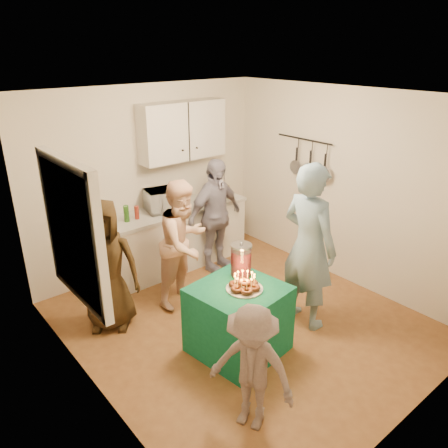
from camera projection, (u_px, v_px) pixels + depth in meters
floor at (243, 321)px, 5.21m from camera, size 4.00×4.00×0.00m
ceiling at (247, 96)px, 4.22m from camera, size 4.00×4.00×0.00m
back_wall at (149, 180)px, 6.13m from camera, size 3.60×3.60×0.00m
left_wall at (86, 272)px, 3.65m from camera, size 4.00×4.00×0.00m
right_wall at (345, 188)px, 5.78m from camera, size 4.00×4.00×0.00m
window_night at (71, 233)px, 3.78m from camera, size 0.04×1.00×1.20m
counter at (175, 239)px, 6.37m from camera, size 2.20×0.58×0.86m
countertop at (174, 210)px, 6.20m from camera, size 2.24×0.62×0.05m
upper_cabinet at (183, 131)px, 6.08m from camera, size 1.30×0.30×0.80m
pot_rack at (302, 157)px, 6.12m from camera, size 0.12×1.00×0.60m
microwave at (166, 200)px, 6.06m from camera, size 0.63×0.49×0.31m
party_table at (238, 320)px, 4.59m from camera, size 0.95×0.95×0.76m
donut_cake at (245, 281)px, 4.40m from camera, size 0.38×0.38×0.18m
punch_jar at (241, 261)px, 4.65m from camera, size 0.22×0.22×0.34m
man_birthday at (309, 247)px, 4.88m from camera, size 0.47×0.71×1.94m
woman_back_left at (106, 266)px, 4.87m from camera, size 0.90×0.85×1.55m
woman_back_center at (184, 243)px, 5.37m from camera, size 0.92×0.81×1.60m
woman_back_right at (215, 216)px, 6.14m from camera, size 1.00×0.50×1.65m
child_near_left at (252, 369)px, 3.60m from camera, size 0.70×0.87×1.17m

